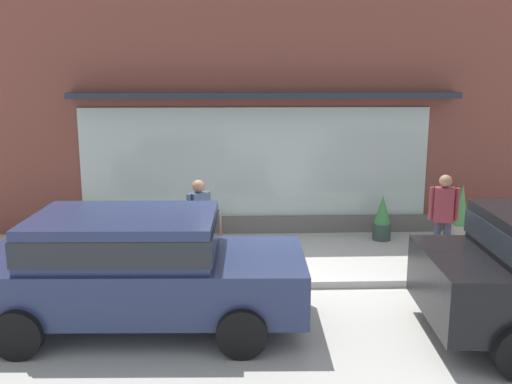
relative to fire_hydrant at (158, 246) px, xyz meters
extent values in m
plane|color=#B2AFA8|center=(1.95, -0.70, -0.41)|extent=(60.00, 60.00, 0.00)
cube|color=#B2B2AD|center=(1.95, -0.90, -0.35)|extent=(14.00, 0.24, 0.12)
cube|color=brown|center=(1.95, 2.50, 2.02)|extent=(14.00, 0.36, 4.86)
cube|color=#ADBCB7|center=(1.75, 2.30, 1.06)|extent=(7.22, 0.03, 2.32)
cube|color=#232833|center=(1.95, 2.15, 2.47)|extent=(7.82, 0.56, 0.12)
cube|color=#605E59|center=(1.95, 2.28, -0.23)|extent=(7.62, 0.20, 0.36)
cylinder|color=#B2B2B7|center=(0.00, 0.00, -0.38)|extent=(0.31, 0.31, 0.06)
cylinder|color=#B2B2B7|center=(0.00, 0.00, -0.06)|extent=(0.21, 0.21, 0.58)
sphere|color=#B2B2B7|center=(0.00, 0.00, 0.29)|extent=(0.24, 0.24, 0.24)
cylinder|color=#B2B2B7|center=(-0.14, 0.00, -0.04)|extent=(0.10, 0.09, 0.09)
cylinder|color=#B2B2B7|center=(0.14, 0.00, -0.04)|extent=(0.10, 0.09, 0.09)
cylinder|color=#B2B2B7|center=(0.00, -0.14, -0.04)|extent=(0.09, 0.10, 0.09)
cylinder|color=#9E9384|center=(0.77, 0.00, -0.03)|extent=(0.12, 0.12, 0.78)
cylinder|color=#9E9384|center=(0.65, -0.09, -0.03)|extent=(0.12, 0.12, 0.78)
cube|color=#475675|center=(0.71, -0.05, 0.65)|extent=(0.35, 0.33, 0.58)
sphere|color=#A37556|center=(0.71, -0.05, 1.06)|extent=(0.21, 0.21, 0.21)
cylinder|color=#475675|center=(0.87, 0.07, 0.67)|extent=(0.08, 0.08, 0.55)
cylinder|color=#475675|center=(0.55, -0.16, 0.67)|extent=(0.08, 0.08, 0.55)
cube|color=#846647|center=(0.95, 0.10, 0.41)|extent=(0.25, 0.22, 0.28)
cylinder|color=#333847|center=(4.99, -0.02, -0.01)|extent=(0.12, 0.12, 0.80)
cylinder|color=#333847|center=(4.83, 0.02, -0.01)|extent=(0.12, 0.12, 0.80)
cube|color=#8E333D|center=(4.91, 0.00, 0.69)|extent=(0.36, 0.28, 0.60)
sphere|color=#A37556|center=(4.91, 0.00, 1.10)|extent=(0.22, 0.22, 0.22)
cylinder|color=#8E333D|center=(5.11, -0.06, 0.70)|extent=(0.08, 0.08, 0.57)
cylinder|color=#8E333D|center=(4.71, 0.06, 0.70)|extent=(0.08, 0.08, 0.57)
cube|color=navy|center=(0.09, -2.20, 0.23)|extent=(4.30, 1.89, 0.68)
cube|color=navy|center=(-0.12, -2.19, 0.82)|extent=(2.39, 1.69, 0.59)
cube|color=#1E2328|center=(-0.12, -2.19, 0.82)|extent=(2.43, 1.71, 0.32)
cylinder|color=black|center=(1.44, -1.34, -0.11)|extent=(0.62, 0.20, 0.61)
cylinder|color=black|center=(1.38, -3.14, -0.11)|extent=(0.62, 0.20, 0.61)
cylinder|color=black|center=(-1.19, -1.26, -0.11)|extent=(0.62, 0.20, 0.61)
cylinder|color=black|center=(-1.25, -3.06, -0.11)|extent=(0.62, 0.20, 0.61)
cylinder|color=black|center=(4.55, -1.85, -0.09)|extent=(0.65, 0.22, 0.64)
cylinder|color=#33473D|center=(6.74, 1.49, -0.30)|extent=(0.24, 0.24, 0.22)
sphere|color=#3D8442|center=(6.74, 1.49, -0.09)|extent=(0.29, 0.29, 0.29)
sphere|color=white|center=(6.69, 1.55, -0.05)|extent=(0.06, 0.06, 0.06)
sphere|color=#B266B7|center=(6.77, 1.45, -0.05)|extent=(0.05, 0.05, 0.05)
cylinder|color=#33473D|center=(-2.22, 1.48, -0.31)|extent=(0.36, 0.36, 0.21)
sphere|color=olive|center=(-2.22, 1.48, -0.05)|extent=(0.46, 0.46, 0.46)
sphere|color=#B266B7|center=(-2.26, 1.41, 0.05)|extent=(0.12, 0.12, 0.12)
sphere|color=#E5C64C|center=(-2.16, 1.55, 0.00)|extent=(0.10, 0.10, 0.10)
sphere|color=white|center=(-2.29, 1.44, 0.03)|extent=(0.11, 0.11, 0.11)
cylinder|color=#9E6042|center=(0.90, 1.74, -0.29)|extent=(0.30, 0.30, 0.26)
sphere|color=olive|center=(0.90, 1.74, -0.06)|extent=(0.28, 0.28, 0.28)
sphere|color=#B266B7|center=(0.94, 1.74, -0.01)|extent=(0.05, 0.05, 0.05)
sphere|color=orange|center=(0.84, 1.67, -0.01)|extent=(0.05, 0.05, 0.05)
cylinder|color=#33473D|center=(4.30, 1.64, -0.25)|extent=(0.37, 0.37, 0.33)
cone|color=#3D8442|center=(4.30, 1.64, 0.21)|extent=(0.33, 0.33, 0.59)
cylinder|color=#B7B2A3|center=(5.82, 1.42, -0.24)|extent=(0.33, 0.33, 0.35)
cone|color=#4C934C|center=(5.82, 1.42, 0.35)|extent=(0.30, 0.30, 0.83)
camera|label=1|loc=(1.31, -9.29, 2.88)|focal=39.55mm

